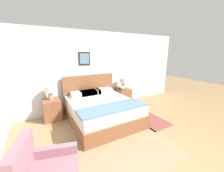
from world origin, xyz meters
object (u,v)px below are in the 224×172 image
object	(u,v)px
bed	(101,109)
nightstand_by_door	(123,96)
table_lamp_by_door	(123,81)
nightstand_near_window	(52,110)
table_lamp_near_window	(50,90)

from	to	relation	value
bed	nightstand_by_door	distance (m)	1.44
bed	table_lamp_by_door	distance (m)	1.56
bed	nightstand_near_window	bearing A→B (deg)	149.37
bed	table_lamp_near_window	size ratio (longest dim) A/B	4.97
nightstand_near_window	table_lamp_by_door	size ratio (longest dim) A/B	1.50
table_lamp_near_window	table_lamp_by_door	bearing A→B (deg)	0.00
bed	table_lamp_near_window	bearing A→B (deg)	148.53
nightstand_near_window	nightstand_by_door	size ratio (longest dim) A/B	1.00
nightstand_by_door	table_lamp_by_door	world-z (taller)	table_lamp_by_door
nightstand_by_door	table_lamp_by_door	xyz separation A→B (m)	(0.02, 0.02, 0.58)
nightstand_near_window	bed	bearing A→B (deg)	-30.63
table_lamp_near_window	nightstand_by_door	bearing A→B (deg)	-0.49
nightstand_by_door	table_lamp_near_window	size ratio (longest dim) A/B	1.50
nightstand_near_window	table_lamp_by_door	bearing A→B (deg)	0.49
bed	table_lamp_by_door	world-z (taller)	bed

